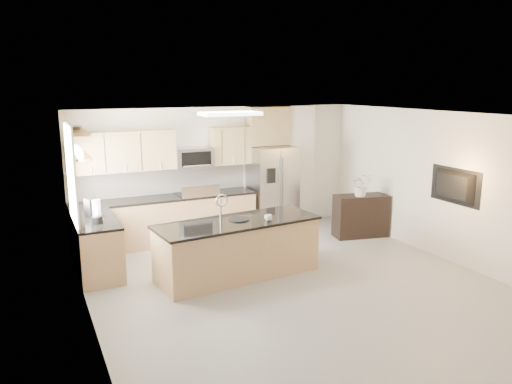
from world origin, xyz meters
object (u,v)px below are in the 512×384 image
range (197,216)px  kettle (98,212)px  microwave (193,158)px  credenza (361,216)px  platter (239,219)px  blender (97,213)px  coffee_maker (92,208)px  island (238,248)px  cup (268,218)px  bowl (75,127)px  refrigerator (272,189)px  television (452,186)px  flower_vase (362,179)px

range → kettle: kettle is taller
kettle → microwave: bearing=31.3°
credenza → platter: platter is taller
blender → kettle: 0.27m
coffee_maker → island: bearing=-30.9°
range → blender: (-2.08, -1.37, 0.61)m
cup → blender: bearing=158.7°
island → kettle: 2.32m
kettle → bowl: bowl is taller
refrigerator → credenza: refrigerator is taller
microwave → television: (3.51, -3.24, -0.28)m
bowl → coffee_maker: bearing=-30.4°
refrigerator → blender: 3.97m
kettle → television: size_ratio=0.23×
coffee_maker → cup: bearing=-29.7°
blender → bowl: bowl is taller
microwave → blender: size_ratio=1.99×
range → bowl: bowl is taller
island → television: (3.54, -0.97, 0.89)m
range → platter: range is taller
microwave → bowl: bearing=-157.2°
cup → flower_vase: (2.57, 1.02, 0.24)m
flower_vase → television: 1.87m
credenza → flower_vase: flower_vase is taller
kettle → flower_vase: (5.02, -0.22, 0.18)m
credenza → flower_vase: 0.79m
credenza → kettle: bearing=-170.0°
flower_vase → television: size_ratio=0.65×
island → credenza: bearing=10.5°
platter → television: (3.50, -1.01, 0.42)m
coffee_maker → refrigerator: bearing=13.0°
microwave → credenza: microwave is taller
cup → blender: size_ratio=0.32×
range → island: (-0.03, -2.15, -0.01)m
blender → flower_vase: bearing=0.5°
microwave → island: 2.56m
refrigerator → bowl: bearing=-168.8°
refrigerator → platter: size_ratio=5.37×
platter → flower_vase: flower_vase is taller
range → coffee_maker: (-2.09, -0.91, 0.59)m
bowl → television: bowl is taller
refrigerator → cup: size_ratio=14.43×
flower_vase → bowl: bearing=174.5°
island → blender: (-2.04, 0.78, 0.62)m
bowl → microwave: bearing=22.8°
blender → television: bearing=-17.4°
television → cup: bearing=75.9°
platter → kettle: bearing=153.9°
range → coffee_maker: 2.36m
refrigerator → flower_vase: refrigerator is taller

